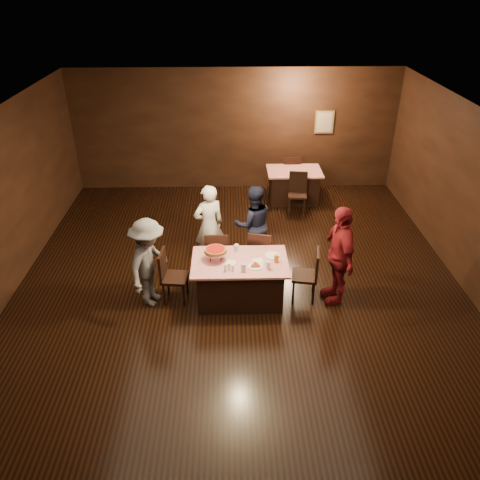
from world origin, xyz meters
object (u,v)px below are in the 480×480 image
glass_amber (276,259)px  chair_end_left (175,277)px  back_table (294,185)px  pizza_stand (215,250)px  glass_front_right (268,265)px  glass_front_left (243,267)px  chair_far_left (217,253)px  plate_empty (272,255)px  diner_red_shirt (339,255)px  chair_back_far (291,173)px  chair_far_right (261,252)px  diner_navy_hoodie (253,224)px  diner_white_jacket (209,225)px  chair_back_near (298,194)px  glass_back (236,248)px  main_table (240,280)px  diner_grey_knit (149,263)px  chair_end_right (304,275)px

glass_amber → chair_end_left: bearing=178.3°
back_table → pizza_stand: 4.37m
glass_front_right → chair_end_left: bearing=170.8°
glass_front_left → glass_amber: size_ratio=1.00×
chair_far_left → glass_front_left: 1.20m
plate_empty → glass_amber: glass_amber is taller
chair_end_left → diner_red_shirt: (2.74, -0.03, 0.41)m
chair_back_far → chair_end_left: bearing=60.6°
chair_far_right → diner_navy_hoodie: size_ratio=0.61×
diner_white_jacket → chair_back_near: bearing=-157.6°
back_table → glass_front_right: bearing=-102.8°
diner_white_jacket → glass_front_right: size_ratio=11.51×
chair_back_far → diner_navy_hoodie: size_ratio=0.61×
glass_amber → glass_back: bearing=151.7°
plate_empty → chair_far_right: bearing=104.0°
chair_end_left → plate_empty: size_ratio=3.80×
main_table → diner_grey_knit: (-1.49, -0.04, 0.40)m
glass_front_right → diner_navy_hoodie: bearing=96.1°
chair_end_left → diner_red_shirt: diner_red_shirt is taller
diner_navy_hoodie → diner_grey_knit: size_ratio=0.98×
chair_end_right → pizza_stand: bearing=-82.4°
chair_end_right → glass_front_left: (-1.05, -0.30, 0.37)m
chair_back_near → glass_front_right: 3.68m
pizza_stand → glass_front_right: (0.85, -0.30, -0.11)m
glass_front_right → pizza_stand: bearing=160.6°
diner_red_shirt → chair_far_right: bearing=-129.8°
chair_back_near → plate_empty: bearing=-97.9°
back_table → diner_grey_knit: size_ratio=0.82×
chair_back_far → glass_front_left: 5.08m
diner_white_jacket → diner_red_shirt: bearing=126.4°
pizza_stand → glass_amber: pizza_stand is taller
chair_far_left → glass_back: 0.68m
main_table → chair_end_left: (-1.10, 0.00, 0.09)m
chair_back_near → diner_red_shirt: bearing=-78.6°
main_table → chair_back_near: (1.42, 3.28, 0.09)m
diner_white_jacket → diner_grey_knit: bearing=28.6°
chair_back_far → diner_white_jacket: size_ratio=0.59×
diner_white_jacket → back_table: bearing=-149.5°
chair_end_left → pizza_stand: (0.70, 0.05, 0.48)m
diner_white_jacket → glass_back: size_ratio=11.51×
chair_end_left → diner_white_jacket: bearing=-19.0°
chair_far_right → chair_end_left: size_ratio=1.00×
diner_grey_knit → glass_back: diner_grey_knit is taller
glass_back → glass_front_left: bearing=-80.5°
chair_far_right → plate_empty: 0.69m
glass_back → diner_red_shirt: bearing=-10.9°
chair_far_right → glass_amber: 0.90m
back_table → chair_back_near: (0.00, -0.70, 0.09)m
chair_back_far → plate_empty: (-0.87, -4.43, 0.30)m
chair_end_right → glass_front_right: size_ratio=6.79×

